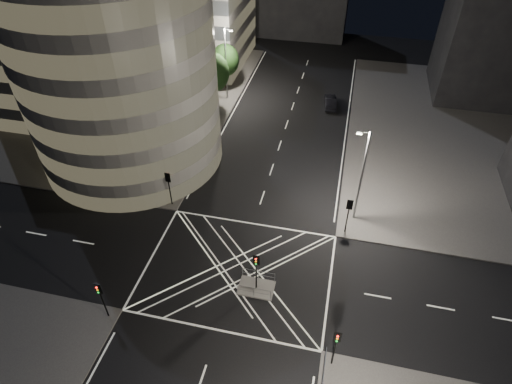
% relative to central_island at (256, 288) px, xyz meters
% --- Properties ---
extents(ground, '(120.00, 120.00, 0.00)m').
position_rel_central_island_xyz_m(ground, '(-2.00, 1.50, -0.07)').
color(ground, black).
rests_on(ground, ground).
extents(sidewalk_far_left, '(42.00, 42.00, 0.15)m').
position_rel_central_island_xyz_m(sidewalk_far_left, '(-31.00, 28.50, 0.00)').
color(sidewalk_far_left, '#504C4B').
rests_on(sidewalk_far_left, ground).
extents(central_island, '(3.00, 2.00, 0.15)m').
position_rel_central_island_xyz_m(central_island, '(0.00, 0.00, 0.00)').
color(central_island, slate).
rests_on(central_island, ground).
extents(office_tower_curved, '(30.00, 29.00, 27.20)m').
position_rel_central_island_xyz_m(office_tower_curved, '(-22.74, 20.24, 12.58)').
color(office_tower_curved, gray).
rests_on(office_tower_curved, sidewalk_far_left).
extents(building_right_far, '(14.00, 12.00, 15.00)m').
position_rel_central_island_xyz_m(building_right_far, '(24.00, 41.50, 7.58)').
color(building_right_far, black).
rests_on(building_right_far, sidewalk_far_right).
extents(tree_a, '(4.77, 4.77, 7.69)m').
position_rel_central_island_xyz_m(tree_a, '(-12.50, 10.50, 5.01)').
color(tree_a, black).
rests_on(tree_a, sidewalk_far_left).
extents(tree_b, '(4.30, 4.30, 7.18)m').
position_rel_central_island_xyz_m(tree_b, '(-12.50, 16.50, 4.77)').
color(tree_b, black).
rests_on(tree_b, sidewalk_far_left).
extents(tree_c, '(3.67, 3.67, 6.55)m').
position_rel_central_island_xyz_m(tree_c, '(-12.50, 22.50, 4.50)').
color(tree_c, black).
rests_on(tree_c, sidewalk_far_left).
extents(tree_d, '(4.52, 4.52, 7.71)m').
position_rel_central_island_xyz_m(tree_d, '(-12.50, 28.50, 5.18)').
color(tree_d, black).
rests_on(tree_d, sidewalk_far_left).
extents(tree_e, '(4.00, 4.00, 6.63)m').
position_rel_central_island_xyz_m(tree_e, '(-12.50, 34.50, 4.39)').
color(tree_e, black).
rests_on(tree_e, sidewalk_far_left).
extents(traffic_signal_fl, '(0.55, 0.22, 4.00)m').
position_rel_central_island_xyz_m(traffic_signal_fl, '(-10.80, 8.30, 2.84)').
color(traffic_signal_fl, black).
rests_on(traffic_signal_fl, sidewalk_far_left).
extents(traffic_signal_nl, '(0.55, 0.22, 4.00)m').
position_rel_central_island_xyz_m(traffic_signal_nl, '(-10.80, -5.30, 2.84)').
color(traffic_signal_nl, black).
rests_on(traffic_signal_nl, sidewalk_near_left).
extents(traffic_signal_fr, '(0.55, 0.22, 4.00)m').
position_rel_central_island_xyz_m(traffic_signal_fr, '(6.80, 8.30, 2.84)').
color(traffic_signal_fr, black).
rests_on(traffic_signal_fr, sidewalk_far_right).
extents(traffic_signal_nr, '(0.55, 0.22, 4.00)m').
position_rel_central_island_xyz_m(traffic_signal_nr, '(6.80, -5.30, 2.84)').
color(traffic_signal_nr, black).
rests_on(traffic_signal_nr, sidewalk_near_right).
extents(traffic_signal_island, '(0.55, 0.22, 4.00)m').
position_rel_central_island_xyz_m(traffic_signal_island, '(0.00, 0.00, 2.84)').
color(traffic_signal_island, black).
rests_on(traffic_signal_island, central_island).
extents(street_lamp_left_near, '(1.25, 0.25, 10.00)m').
position_rel_central_island_xyz_m(street_lamp_left_near, '(-11.44, 13.50, 5.47)').
color(street_lamp_left_near, slate).
rests_on(street_lamp_left_near, sidewalk_far_left).
extents(street_lamp_left_far, '(1.25, 0.25, 10.00)m').
position_rel_central_island_xyz_m(street_lamp_left_far, '(-11.44, 31.50, 5.47)').
color(street_lamp_left_far, slate).
rests_on(street_lamp_left_far, sidewalk_far_left).
extents(street_lamp_right_far, '(1.25, 0.25, 10.00)m').
position_rel_central_island_xyz_m(street_lamp_right_far, '(7.44, 10.50, 5.47)').
color(street_lamp_right_far, slate).
rests_on(street_lamp_right_far, sidewalk_far_right).
extents(railing_island_south, '(2.80, 0.06, 1.10)m').
position_rel_central_island_xyz_m(railing_island_south, '(0.00, -0.90, 0.62)').
color(railing_island_south, slate).
rests_on(railing_island_south, central_island).
extents(railing_island_north, '(2.80, 0.06, 1.10)m').
position_rel_central_island_xyz_m(railing_island_north, '(0.00, 0.90, 0.62)').
color(railing_island_north, slate).
rests_on(railing_island_north, central_island).
extents(sedan, '(2.06, 4.52, 1.44)m').
position_rel_central_island_xyz_m(sedan, '(3.05, 32.66, 0.64)').
color(sedan, black).
rests_on(sedan, ground).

